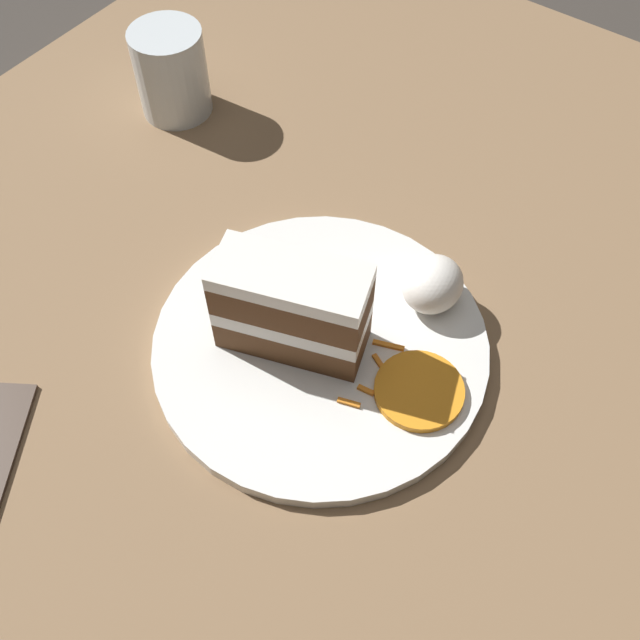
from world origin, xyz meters
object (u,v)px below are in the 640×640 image
object	(u,v)px
cake_slice	(292,308)
cream_dollop	(432,284)
plate	(320,346)
orange_garnish	(419,390)
drinking_glass	(172,77)

from	to	relation	value
cake_slice	cream_dollop	xyz separation A→B (m)	(-0.10, 0.07, -0.02)
cake_slice	cream_dollop	distance (m)	0.13
plate	orange_garnish	size ratio (longest dim) A/B	3.91
cake_slice	drinking_glass	xyz separation A→B (m)	(-0.17, -0.29, -0.02)
plate	drinking_glass	size ratio (longest dim) A/B	3.03
cream_dollop	orange_garnish	size ratio (longest dim) A/B	0.78
plate	cake_slice	bearing A→B (deg)	-60.59
drinking_glass	plate	bearing A→B (deg)	62.27
plate	orange_garnish	distance (m)	0.09
plate	cream_dollop	world-z (taller)	cream_dollop
plate	drinking_glass	world-z (taller)	drinking_glass
cake_slice	orange_garnish	bearing A→B (deg)	80.33
cream_dollop	drinking_glass	bearing A→B (deg)	-101.17
plate	cream_dollop	bearing A→B (deg)	150.48
orange_garnish	drinking_glass	world-z (taller)	drinking_glass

